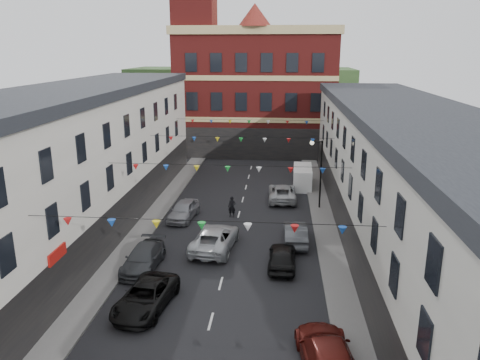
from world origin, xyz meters
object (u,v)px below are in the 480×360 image
(car_right_d, at_px, (282,256))
(moving_car, at_px, (215,238))
(car_right_f, at_px, (282,192))
(white_van, at_px, (302,177))
(pedestrian, at_px, (232,207))
(car_left_e, at_px, (184,210))
(car_right_c, at_px, (327,355))
(car_right_e, at_px, (295,233))
(car_left_c, at_px, (146,297))
(street_lamp, at_px, (318,165))
(car_left_d, at_px, (143,258))

(car_right_d, distance_m, moving_car, 5.22)
(car_right_d, bearing_deg, car_right_f, -88.47)
(white_van, distance_m, pedestrian, 11.06)
(car_left_e, bearing_deg, car_right_c, -54.63)
(car_left_e, relative_size, car_right_f, 0.83)
(moving_car, xyz_separation_m, pedestrian, (0.52, 6.47, 0.08))
(car_right_d, distance_m, white_van, 18.22)
(car_right_f, relative_size, pedestrian, 3.03)
(car_right_e, distance_m, moving_car, 5.75)
(moving_car, bearing_deg, car_left_c, 78.06)
(car_right_d, height_order, car_right_e, car_right_e)
(street_lamp, bearing_deg, car_right_e, -104.96)
(car_right_e, bearing_deg, pedestrian, -46.04)
(car_left_c, relative_size, moving_car, 0.88)
(moving_car, bearing_deg, car_left_e, -53.50)
(car_left_c, height_order, car_right_e, car_right_e)
(street_lamp, height_order, car_right_d, street_lamp)
(car_right_e, height_order, car_right_f, car_right_e)
(street_lamp, relative_size, car_right_f, 1.14)
(car_right_c, xyz_separation_m, pedestrian, (-6.01, 18.75, 0.07))
(car_right_d, height_order, car_right_f, car_right_f)
(car_right_c, height_order, moving_car, car_right_c)
(car_right_e, bearing_deg, car_right_f, -85.95)
(car_right_c, bearing_deg, white_van, -96.56)
(car_right_e, xyz_separation_m, pedestrian, (-5.04, 4.98, 0.13))
(car_left_c, xyz_separation_m, car_left_d, (-1.49, 4.65, -0.00))
(car_left_d, height_order, white_van, white_van)
(moving_car, height_order, white_van, white_van)
(car_right_e, bearing_deg, car_right_d, 75.37)
(car_left_d, bearing_deg, car_right_d, 8.12)
(car_left_c, bearing_deg, street_lamp, 67.05)
(car_right_e, relative_size, white_van, 0.97)
(car_left_d, xyz_separation_m, car_right_c, (10.59, -8.92, 0.10))
(white_van, bearing_deg, car_right_d, -94.53)
(car_right_c, relative_size, pedestrian, 3.15)
(car_left_d, relative_size, car_left_e, 1.09)
(street_lamp, xyz_separation_m, car_right_d, (-2.95, -11.49, -3.18))
(car_right_e, height_order, pedestrian, pedestrian)
(white_van, bearing_deg, pedestrian, -121.79)
(street_lamp, xyz_separation_m, white_van, (-0.95, 6.61, -2.88))
(car_right_d, bearing_deg, car_left_c, 39.32)
(car_right_d, relative_size, car_right_e, 0.95)
(street_lamp, relative_size, pedestrian, 3.44)
(white_van, relative_size, pedestrian, 2.66)
(car_left_c, xyz_separation_m, moving_car, (2.57, 8.00, 0.09))
(car_right_e, relative_size, pedestrian, 2.58)
(car_right_c, xyz_separation_m, car_right_e, (-0.98, 13.77, -0.06))
(car_right_d, bearing_deg, car_left_e, -43.78)
(car_left_c, relative_size, car_right_d, 1.18)
(car_left_e, relative_size, car_right_c, 0.80)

